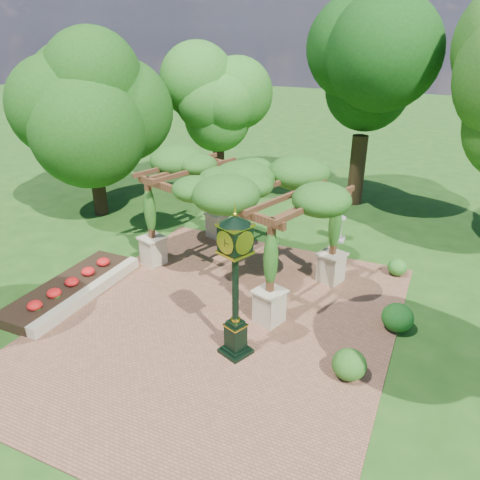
% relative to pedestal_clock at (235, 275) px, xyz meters
% --- Properties ---
extents(ground, '(120.00, 120.00, 0.00)m').
position_rel_pedestal_clock_xyz_m(ground, '(-1.05, 0.09, -2.50)').
color(ground, '#1E4714').
rests_on(ground, ground).
extents(brick_plaza, '(10.00, 12.00, 0.04)m').
position_rel_pedestal_clock_xyz_m(brick_plaza, '(-1.05, 1.09, -2.48)').
color(brick_plaza, brown).
rests_on(brick_plaza, ground).
extents(border_wall, '(0.35, 5.00, 0.40)m').
position_rel_pedestal_clock_xyz_m(border_wall, '(-5.65, 0.59, -2.30)').
color(border_wall, '#C6B793').
rests_on(border_wall, ground).
extents(flower_bed, '(1.50, 5.00, 0.36)m').
position_rel_pedestal_clock_xyz_m(flower_bed, '(-6.55, 0.59, -2.32)').
color(flower_bed, red).
rests_on(flower_bed, ground).
extents(pedestal_clock, '(1.07, 1.07, 4.18)m').
position_rel_pedestal_clock_xyz_m(pedestal_clock, '(0.00, 0.00, 0.00)').
color(pedestal_clock, black).
rests_on(pedestal_clock, brick_plaza).
extents(pergola, '(7.54, 5.95, 4.15)m').
position_rel_pedestal_clock_xyz_m(pergola, '(-1.88, 4.32, 0.90)').
color(pergola, '#C0B08F').
rests_on(pergola, brick_plaza).
extents(sundial, '(0.62, 0.62, 1.05)m').
position_rel_pedestal_clock_xyz_m(sundial, '(0.73, 8.65, -2.04)').
color(sundial, gray).
rests_on(sundial, ground).
extents(shrub_front, '(1.12, 1.12, 0.80)m').
position_rel_pedestal_clock_xyz_m(shrub_front, '(3.06, 0.31, -2.06)').
color(shrub_front, '#255518').
rests_on(shrub_front, brick_plaza).
extents(shrub_mid, '(1.02, 1.02, 0.84)m').
position_rel_pedestal_clock_xyz_m(shrub_mid, '(3.89, 2.98, -2.04)').
color(shrub_mid, '#175217').
rests_on(shrub_mid, brick_plaza).
extents(shrub_back, '(0.90, 0.90, 0.61)m').
position_rel_pedestal_clock_xyz_m(shrub_back, '(3.43, 6.49, -2.16)').
color(shrub_back, '#27651D').
rests_on(shrub_back, brick_plaza).
extents(tree_west_near, '(4.84, 4.84, 7.52)m').
position_rel_pedestal_clock_xyz_m(tree_west_near, '(-10.44, 6.99, 2.67)').
color(tree_west_near, black).
rests_on(tree_west_near, ground).
extents(tree_west_far, '(3.38, 3.38, 7.08)m').
position_rel_pedestal_clock_xyz_m(tree_west_far, '(-6.61, 12.03, 2.34)').
color(tree_west_far, black).
rests_on(tree_west_far, ground).
extents(tree_north, '(4.77, 4.77, 8.94)m').
position_rel_pedestal_clock_xyz_m(tree_north, '(0.36, 13.59, 3.63)').
color(tree_north, '#382716').
rests_on(tree_north, ground).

